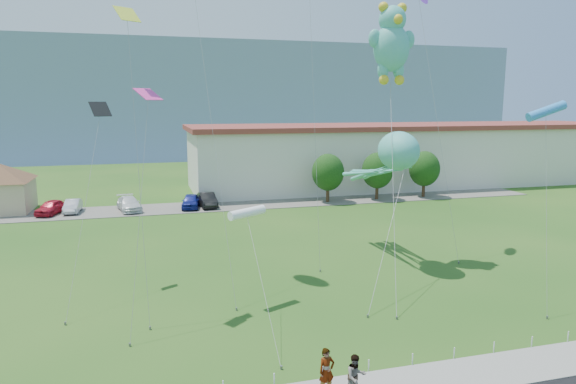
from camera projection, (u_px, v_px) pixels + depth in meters
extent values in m
plane|color=#214D15|center=(377.00, 353.00, 22.57)|extent=(160.00, 160.00, 0.00)
cube|color=#59544C|center=(238.00, 205.00, 55.80)|extent=(70.00, 6.00, 0.06)
cube|color=gray|center=(180.00, 98.00, 134.43)|extent=(160.00, 50.00, 25.00)
cube|color=beige|center=(413.00, 156.00, 70.59)|extent=(60.00, 14.00, 7.60)
cube|color=maroon|center=(414.00, 126.00, 69.90)|extent=(61.00, 15.00, 0.60)
cylinder|color=white|center=(274.00, 379.00, 19.97)|extent=(0.05, 0.05, 0.50)
cylinder|color=white|center=(323.00, 372.00, 20.50)|extent=(0.05, 0.05, 0.50)
cylinder|color=white|center=(369.00, 365.00, 21.03)|extent=(0.05, 0.05, 0.50)
cylinder|color=white|center=(412.00, 359.00, 21.55)|extent=(0.05, 0.05, 0.50)
cylinder|color=white|center=(454.00, 353.00, 22.08)|extent=(0.05, 0.05, 0.50)
cylinder|color=white|center=(494.00, 347.00, 22.61)|extent=(0.05, 0.05, 0.50)
cylinder|color=white|center=(532.00, 342.00, 23.14)|extent=(0.05, 0.05, 0.50)
cylinder|color=white|center=(568.00, 336.00, 23.67)|extent=(0.05, 0.05, 0.50)
cylinder|color=#3F2B19|center=(328.00, 193.00, 57.31)|extent=(0.36, 0.36, 2.20)
ellipsoid|color=#14380F|center=(328.00, 172.00, 56.93)|extent=(3.60, 3.60, 4.14)
cylinder|color=#3F2B19|center=(377.00, 190.00, 58.90)|extent=(0.36, 0.36, 2.20)
ellipsoid|color=#14380F|center=(377.00, 170.00, 58.51)|extent=(3.60, 3.60, 4.14)
cylinder|color=#3F2B19|center=(423.00, 188.00, 60.49)|extent=(0.36, 0.36, 2.20)
ellipsoid|color=#14380F|center=(424.00, 169.00, 60.10)|extent=(3.60, 3.60, 4.14)
imported|color=gray|center=(327.00, 371.00, 19.17)|extent=(0.69, 0.51, 1.75)
imported|color=gray|center=(356.00, 376.00, 18.85)|extent=(0.85, 0.68, 1.68)
imported|color=red|center=(51.00, 207.00, 50.86)|extent=(2.92, 4.44, 1.41)
imported|color=#B1B1B8|center=(73.00, 206.00, 51.75)|extent=(1.52, 3.96, 1.29)
imported|color=silver|center=(129.00, 204.00, 52.60)|extent=(2.90, 5.14, 1.41)
imported|color=navy|center=(191.00, 201.00, 53.97)|extent=(2.40, 4.45, 1.44)
imported|color=black|center=(207.00, 200.00, 54.62)|extent=(1.86, 4.58, 1.48)
ellipsoid|color=#45ABA3|center=(399.00, 151.00, 33.27)|extent=(2.53, 3.29, 2.53)
sphere|color=white|center=(400.00, 148.00, 32.16)|extent=(0.40, 0.40, 0.40)
sphere|color=white|center=(413.00, 148.00, 32.40)|extent=(0.40, 0.40, 0.40)
cylinder|color=slate|center=(368.00, 316.00, 26.34)|extent=(0.10, 0.10, 0.16)
cylinder|color=gray|center=(389.00, 232.00, 29.39)|extent=(5.24, 6.25, 6.91)
ellipsoid|color=#45ABA3|center=(391.00, 48.00, 34.41)|extent=(2.49, 2.12, 3.12)
sphere|color=#45ABA3|center=(392.00, 20.00, 34.10)|extent=(1.82, 1.82, 1.82)
sphere|color=gold|center=(384.00, 7.00, 33.79)|extent=(0.67, 0.67, 0.67)
sphere|color=gold|center=(402.00, 8.00, 34.15)|extent=(0.67, 0.67, 0.67)
sphere|color=gold|center=(398.00, 19.00, 33.39)|extent=(0.67, 0.67, 0.67)
ellipsoid|color=#45ABA3|center=(375.00, 38.00, 33.98)|extent=(0.86, 0.61, 1.21)
ellipsoid|color=#45ABA3|center=(408.00, 40.00, 34.64)|extent=(0.86, 0.61, 1.21)
ellipsoid|color=#45ABA3|center=(383.00, 70.00, 34.50)|extent=(0.77, 0.67, 1.25)
ellipsoid|color=#45ABA3|center=(398.00, 70.00, 34.80)|extent=(0.77, 0.67, 1.25)
sphere|color=gold|center=(384.00, 80.00, 34.43)|extent=(0.67, 0.67, 0.67)
sphere|color=gold|center=(399.00, 80.00, 34.73)|extent=(0.67, 0.67, 0.67)
cylinder|color=slate|center=(397.00, 318.00, 26.13)|extent=(0.10, 0.10, 0.16)
cylinder|color=gray|center=(393.00, 183.00, 30.46)|extent=(4.29, 10.11, 12.12)
cylinder|color=white|center=(247.00, 213.00, 27.61)|extent=(0.50, 2.25, 0.87)
cylinder|color=slate|center=(281.00, 368.00, 21.18)|extent=(0.10, 0.10, 0.16)
cylinder|color=gray|center=(262.00, 281.00, 24.41)|extent=(0.14, 7.64, 4.72)
cylinder|color=slate|center=(237.00, 309.00, 27.25)|extent=(0.10, 0.10, 0.16)
cylinder|color=gray|center=(212.00, 123.00, 29.09)|extent=(1.21, 7.66, 19.26)
cylinder|color=#3189DD|center=(546.00, 111.00, 27.44)|extent=(0.50, 2.25, 0.87)
cylinder|color=slate|center=(547.00, 317.00, 26.18)|extent=(0.10, 0.10, 0.16)
cylinder|color=gray|center=(547.00, 213.00, 26.82)|extent=(1.42, 2.81, 10.11)
cube|color=#D1E335|center=(127.00, 14.00, 25.55)|extent=(1.29, 1.29, 0.86)
cylinder|color=slate|center=(150.00, 328.00, 24.93)|extent=(0.10, 0.10, 0.16)
cylinder|color=gray|center=(138.00, 170.00, 25.25)|extent=(0.44, 3.48, 14.91)
cylinder|color=slate|center=(320.00, 271.00, 33.55)|extent=(0.10, 0.10, 0.16)
cylinder|color=gray|center=(313.00, 93.00, 33.76)|extent=(0.35, 4.47, 22.85)
cube|color=black|center=(100.00, 109.00, 30.20)|extent=(1.29, 1.29, 0.86)
cylinder|color=slate|center=(65.00, 323.00, 25.46)|extent=(0.10, 0.10, 0.16)
cylinder|color=gray|center=(84.00, 208.00, 27.84)|extent=(1.79, 6.39, 10.20)
cylinder|color=slate|center=(459.00, 263.00, 35.27)|extent=(0.10, 0.10, 0.16)
cylinder|color=gray|center=(438.00, 122.00, 36.24)|extent=(0.89, 5.67, 18.81)
cube|color=#F1359B|center=(148.00, 94.00, 25.24)|extent=(1.29, 1.29, 0.86)
cylinder|color=slate|center=(130.00, 345.00, 23.20)|extent=(0.10, 0.10, 0.16)
cylinder|color=gray|center=(139.00, 215.00, 24.23)|extent=(1.36, 3.79, 10.96)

